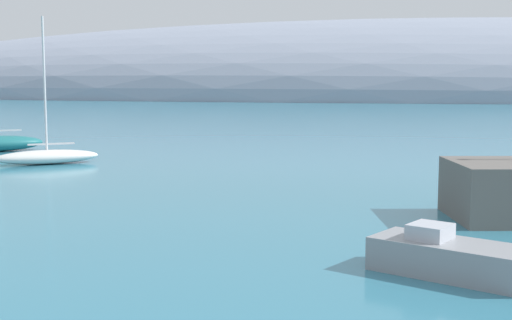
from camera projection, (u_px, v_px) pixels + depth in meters
name	position (u px, v px, depth m)	size (l,w,h in m)	color
distant_ridge	(407.00, 97.00, 183.61)	(356.79, 89.23, 40.13)	#8E99AD
sailboat_white_near_shore	(47.00, 156.00, 41.98)	(5.92, 4.86, 8.67)	white
motorboat_grey_alongside_breakwater	(452.00, 257.00, 18.27)	(4.56, 3.40, 1.29)	gray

